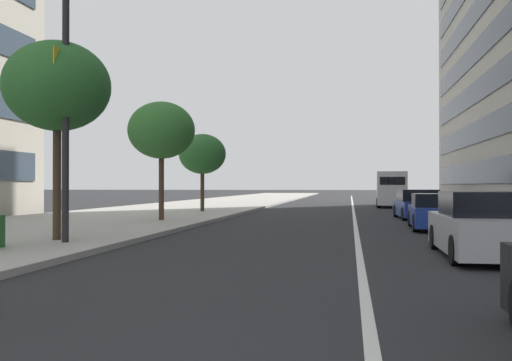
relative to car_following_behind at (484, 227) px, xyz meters
name	(u,v)px	position (x,y,z in m)	size (l,w,h in m)	color
sidewalk_right_plaza	(153,213)	(17.83, 13.91, -0.61)	(160.00, 10.13, 0.15)	#B2ADA3
lane_centre_stripe	(354,211)	(22.83, 2.76, -0.68)	(110.00, 0.16, 0.01)	silver
car_following_behind	(484,227)	(0.00, 0.00, 0.00)	(4.63, 1.96, 1.48)	#B7B7BC
car_mid_block_traffic	(437,212)	(8.50, -0.17, -0.06)	(4.43, 2.02, 1.31)	navy
car_far_down_avenue	(418,205)	(15.27, -0.24, -0.02)	(4.44, 2.07, 1.41)	navy
delivery_van_ahead	(391,188)	(30.43, -0.02, 0.70)	(5.94, 2.27, 2.58)	silver
street_lamp_with_banners	(75,30)	(0.36, 9.97, 4.94)	(1.26, 2.07, 9.46)	#232326
street_tree_by_lamp_post	(57,87)	(0.97, 10.78, 3.60)	(2.85, 2.85, 5.36)	#473323
street_tree_mid_sidewalk	(161,131)	(10.06, 10.86, 3.25)	(2.84, 2.84, 5.01)	#473323
street_tree_far_plaza	(202,154)	(18.52, 11.24, 2.70)	(2.66, 2.66, 4.38)	#473323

